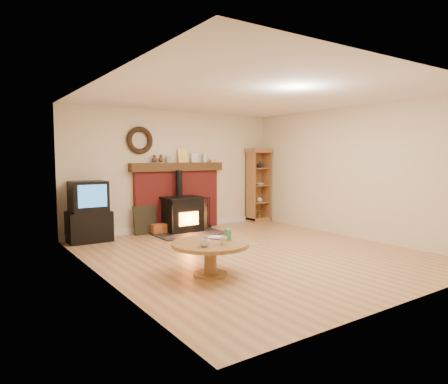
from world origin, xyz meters
TOP-DOWN VIEW (x-y plane):
  - ground at (0.00, 0.00)m, footprint 5.50×5.50m
  - room_shell at (-0.02, 0.09)m, footprint 5.02×5.52m
  - chimney_breast at (0.00, 2.67)m, footprint 2.20×0.22m
  - wood_stove at (-0.07, 2.28)m, footprint 1.40×1.00m
  - area_rug at (-0.10, 0.96)m, footprint 1.52×1.12m
  - tv_unit at (-1.99, 2.47)m, footprint 0.79×0.57m
  - curio_cabinet at (2.19, 2.55)m, footprint 0.58×0.42m
  - firelog_box at (-0.56, 2.40)m, footprint 0.35×0.23m
  - leaning_painting at (-0.82, 2.55)m, footprint 0.50×0.13m
  - fire_tools at (0.68, 2.50)m, footprint 0.16×0.16m
  - coffee_table at (-1.24, -0.66)m, footprint 1.07×1.07m

SIDE VIEW (x-z plane):
  - ground at x=0.00m, z-range 0.00..0.00m
  - area_rug at x=-0.10m, z-range 0.00..0.01m
  - firelog_box at x=-0.56m, z-range 0.00..0.21m
  - fire_tools at x=0.68m, z-range -0.22..0.48m
  - leaning_painting at x=-0.82m, z-range 0.00..0.59m
  - coffee_table at x=-1.24m, z-range 0.06..0.67m
  - wood_stove at x=-0.07m, z-range -0.29..1.03m
  - tv_unit at x=-1.99m, z-range -0.02..1.13m
  - chimney_breast at x=0.00m, z-range -0.09..1.69m
  - curio_cabinet at x=2.19m, z-range 0.00..1.81m
  - room_shell at x=-0.02m, z-range 0.41..3.02m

